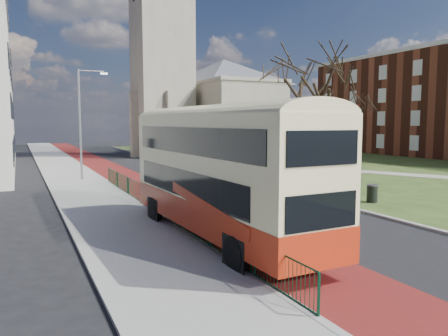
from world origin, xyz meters
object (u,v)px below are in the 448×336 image
bus (219,167)px  winter_tree_near (312,85)px  streetlamp (82,118)px  winter_tree_far (347,110)px  litter_bin (372,193)px

bus → winter_tree_near: size_ratio=1.15×
streetlamp → winter_tree_far: 24.71m
winter_tree_far → litter_bin: winter_tree_far is taller
bus → winter_tree_far: size_ratio=1.46×
streetlamp → bus: size_ratio=0.70×
winter_tree_far → litter_bin: size_ratio=8.12×
bus → litter_bin: bus is taller
bus → winter_tree_far: (22.41, 19.11, 2.75)m
winter_tree_near → litter_bin: (-1.84, -7.94, -6.37)m
bus → winter_tree_far: winter_tree_far is taller
winter_tree_near → litter_bin: size_ratio=10.26×
bus → litter_bin: (10.40, 3.08, -2.17)m
streetlamp → bus: 19.20m
winter_tree_far → bus: bearing=-139.6°
bus → winter_tree_near: bearing=39.7°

